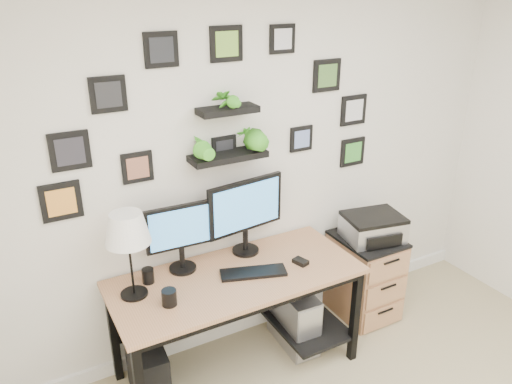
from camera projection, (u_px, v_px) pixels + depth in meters
room at (262, 317)px, 3.91m from camera, size 4.00×4.00×4.00m
desk at (239, 287)px, 3.27m from camera, size 1.60×0.70×0.75m
monitor_left at (181, 233)px, 3.13m from camera, size 0.45×0.18×0.46m
monitor_right at (246, 211)px, 3.32m from camera, size 0.57×0.21×0.53m
keyboard at (253, 273)px, 3.18m from camera, size 0.44×0.26×0.02m
mouse at (301, 262)px, 3.30m from camera, size 0.09×0.11×0.03m
table_lamp at (127, 230)px, 2.81m from camera, size 0.26×0.26×0.54m
mug at (169, 298)px, 2.87m from camera, size 0.09×0.09×0.10m
pen_cup at (148, 276)px, 3.08m from camera, size 0.07×0.07×0.10m
pc_tower_black at (148, 372)px, 3.12m from camera, size 0.23×0.46×0.44m
pc_tower_grey at (294, 317)px, 3.62m from camera, size 0.22×0.47×0.45m
file_cabinet at (365, 276)px, 3.93m from camera, size 0.43×0.53×0.67m
printer at (373, 227)px, 3.75m from camera, size 0.47×0.40×0.19m
wall_decor at (228, 123)px, 3.11m from camera, size 2.31×0.18×1.06m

